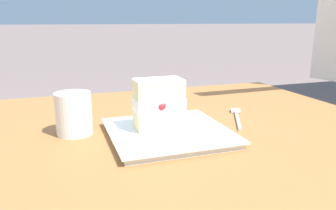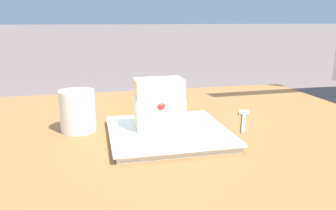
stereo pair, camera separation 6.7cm
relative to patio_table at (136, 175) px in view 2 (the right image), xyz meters
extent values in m
cylinder|color=brown|center=(0.55, 0.36, -0.27)|extent=(0.07, 0.07, 0.68)
cube|color=brown|center=(0.00, 0.00, 0.09)|extent=(1.21, 0.84, 0.04)
cube|color=white|center=(0.06, -0.06, 0.12)|extent=(0.23, 0.23, 0.01)
cube|color=white|center=(0.06, -0.06, 0.12)|extent=(0.24, 0.24, 0.00)
cube|color=beige|center=(0.05, -0.04, 0.14)|extent=(0.10, 0.06, 0.04)
cube|color=white|center=(0.05, -0.04, 0.18)|extent=(0.10, 0.06, 0.03)
sphere|color=red|center=(0.05, -0.07, 0.18)|extent=(0.01, 0.01, 0.01)
sphere|color=red|center=(0.05, -0.07, 0.18)|extent=(0.02, 0.02, 0.02)
sphere|color=red|center=(0.07, -0.01, 0.18)|extent=(0.01, 0.01, 0.01)
cube|color=beige|center=(0.05, -0.04, 0.21)|extent=(0.10, 0.06, 0.04)
cube|color=white|center=(0.05, -0.04, 0.23)|extent=(0.10, 0.06, 0.00)
cylinder|color=silver|center=(0.26, -0.01, 0.11)|extent=(0.07, 0.13, 0.01)
cube|color=silver|center=(0.29, 0.06, 0.11)|extent=(0.03, 0.04, 0.01)
cylinder|color=silver|center=(-0.12, 0.02, 0.16)|extent=(0.08, 0.08, 0.09)
cylinder|color=black|center=(-0.12, 0.02, 0.19)|extent=(0.07, 0.07, 0.00)
camera|label=1|loc=(-0.15, -0.67, 0.35)|focal=35.11mm
camera|label=2|loc=(-0.08, -0.69, 0.35)|focal=35.11mm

